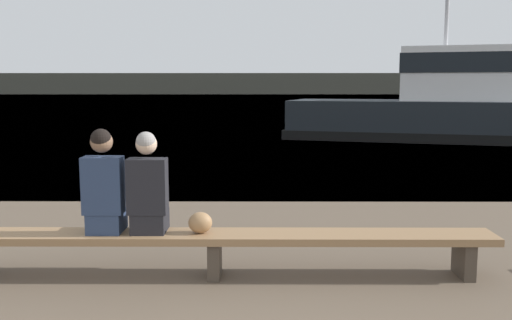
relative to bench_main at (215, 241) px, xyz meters
The scene contains 7 objects.
water_surface 123.73m from the bench_main, 90.15° to the left, with size 240.00×240.00×0.00m, color #426B8E.
far_shoreline 118.01m from the bench_main, 90.16° to the left, with size 600.00×12.00×4.33m, color #4C4C42.
bench_main is the anchor object (origin of this frame).
person_left 1.24m from the bench_main, behind, with size 0.39×0.41×1.06m.
person_right 0.85m from the bench_main, behind, with size 0.39×0.41×1.03m.
shopping_bag 0.24m from the bench_main, behind, with size 0.24×0.19×0.22m.
tugboat_red 16.16m from the bench_main, 64.66° to the left, with size 11.08×6.23×6.39m.
Camera 1 is at (0.78, -2.34, 1.93)m, focal length 40.00 mm.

